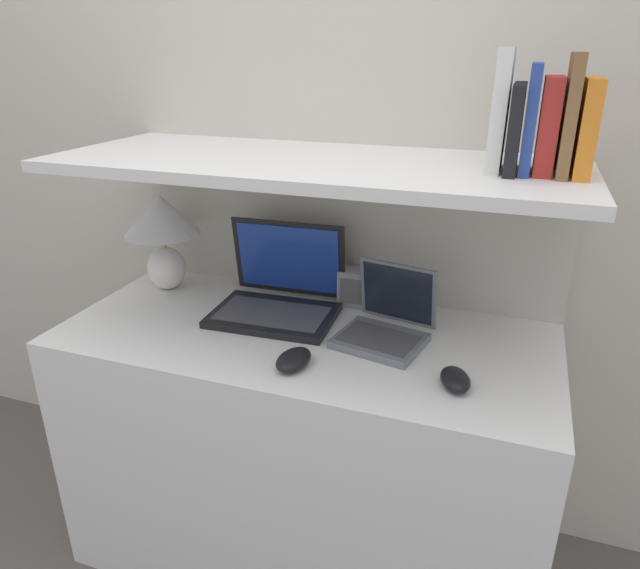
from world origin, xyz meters
TOP-DOWN VIEW (x-y plane):
  - wall_back at (0.00, 0.65)m, footprint 6.00×0.05m
  - desk at (0.00, 0.29)m, footprint 1.31×0.58m
  - back_riser at (0.00, 0.60)m, footprint 1.31×0.04m
  - shelf at (0.00, 0.36)m, footprint 1.31×0.52m
  - table_lamp at (-0.52, 0.44)m, footprint 0.23×0.23m
  - laptop_large at (-0.11, 0.39)m, footprint 0.35×0.29m
  - laptop_small at (0.21, 0.33)m, footprint 0.25×0.25m
  - computer_mouse at (0.04, 0.12)m, footprint 0.09×0.12m
  - second_mouse at (0.41, 0.16)m, footprint 0.10×0.12m
  - router_box at (0.08, 0.52)m, footprint 0.09×0.07m
  - book_orange at (0.61, 0.36)m, footprint 0.03×0.15m
  - book_brown at (0.57, 0.36)m, footprint 0.02×0.16m
  - book_red at (0.53, 0.36)m, footprint 0.04×0.13m
  - book_blue at (0.50, 0.36)m, footprint 0.02×0.15m
  - book_black at (0.47, 0.36)m, footprint 0.03×0.18m
  - book_white at (0.43, 0.36)m, footprint 0.03×0.13m

SIDE VIEW (x-z plane):
  - desk at x=0.00m, z-range 0.00..0.76m
  - back_riser at x=0.00m, z-range 0.00..1.19m
  - computer_mouse at x=0.04m, z-range 0.76..0.80m
  - second_mouse at x=0.41m, z-range 0.76..0.80m
  - laptop_small at x=0.21m, z-range 0.71..0.90m
  - laptop_large at x=-0.11m, z-range 0.69..0.94m
  - router_box at x=0.08m, z-range 0.76..0.87m
  - table_lamp at x=-0.52m, z-range 0.81..1.12m
  - shelf at x=0.00m, z-range 1.19..1.21m
  - wall_back at x=0.00m, z-range 0.00..2.40m
  - book_black at x=0.47m, z-range 1.21..1.40m
  - book_orange at x=0.61m, z-range 1.21..1.41m
  - book_red at x=0.53m, z-range 1.21..1.41m
  - book_blue at x=0.50m, z-range 1.21..1.44m
  - book_brown at x=0.57m, z-range 1.21..1.46m
  - book_white at x=0.43m, z-range 1.21..1.47m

